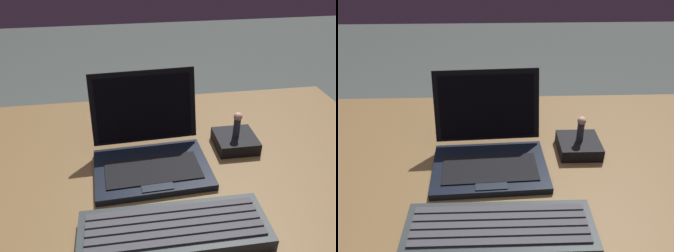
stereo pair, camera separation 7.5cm
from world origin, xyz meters
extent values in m
cube|color=brown|center=(0.00, 0.00, 0.69)|extent=(1.39, 0.69, 0.03)
cylinder|color=black|center=(0.64, 0.29, 0.34)|extent=(0.05, 0.05, 0.67)
cube|color=black|center=(0.07, -0.05, 0.71)|extent=(0.27, 0.20, 0.02)
cube|color=black|center=(0.07, -0.06, 0.72)|extent=(0.22, 0.11, 0.00)
cube|color=black|center=(0.08, -0.12, 0.72)|extent=(0.07, 0.03, 0.00)
cube|color=black|center=(0.07, 0.06, 0.82)|extent=(0.26, 0.07, 0.17)
cube|color=black|center=(0.07, 0.06, 0.82)|extent=(0.23, 0.05, 0.15)
cube|color=yellow|center=(0.07, 0.06, 0.81)|extent=(0.22, 0.01, 0.01)
cube|color=#292F30|center=(0.09, -0.24, 0.72)|extent=(0.35, 0.12, 0.03)
cube|color=#38383D|center=(0.09, -0.28, 0.73)|extent=(0.32, 0.02, 0.00)
cube|color=#38383D|center=(0.09, -0.26, 0.73)|extent=(0.32, 0.02, 0.00)
cube|color=#38383D|center=(0.09, -0.24, 0.73)|extent=(0.32, 0.02, 0.00)
cube|color=#38383D|center=(0.09, -0.22, 0.73)|extent=(0.32, 0.02, 0.00)
cube|color=#38383D|center=(0.09, -0.20, 0.73)|extent=(0.32, 0.02, 0.00)
cube|color=black|center=(0.30, 0.03, 0.72)|extent=(0.10, 0.10, 0.03)
cylinder|color=#2E3441|center=(0.30, 0.03, 0.76)|extent=(0.02, 0.02, 0.05)
sphere|color=tan|center=(0.30, 0.03, 0.79)|extent=(0.02, 0.02, 0.02)
camera|label=1|loc=(0.01, -0.69, 1.22)|focal=37.26mm
camera|label=2|loc=(0.09, -0.69, 1.22)|focal=37.26mm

